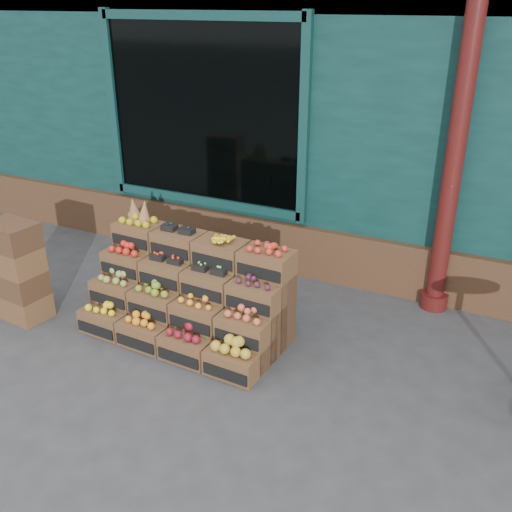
% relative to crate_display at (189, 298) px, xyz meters
% --- Properties ---
extents(ground, '(60.00, 60.00, 0.00)m').
position_rel_crate_display_xyz_m(ground, '(0.82, -0.53, -0.36)').
color(ground, '#3A3A3C').
rests_on(ground, ground).
extents(shop_facade, '(12.00, 6.24, 4.80)m').
position_rel_crate_display_xyz_m(shop_facade, '(0.82, 4.58, 2.03)').
color(shop_facade, '#0F3431').
rests_on(shop_facade, ground).
extents(crate_display, '(1.93, 1.00, 1.18)m').
position_rel_crate_display_xyz_m(crate_display, '(0.00, 0.00, 0.00)').
color(crate_display, brown).
rests_on(crate_display, ground).
extents(spare_crates, '(0.54, 0.40, 1.01)m').
position_rel_crate_display_xyz_m(spare_crates, '(-1.66, -0.50, 0.14)').
color(spare_crates, brown).
rests_on(spare_crates, ground).
extents(shopkeeper, '(0.87, 0.71, 2.07)m').
position_rel_crate_display_xyz_m(shopkeeper, '(-0.34, 2.45, 0.67)').
color(shopkeeper, '#144916').
rests_on(shopkeeper, ground).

